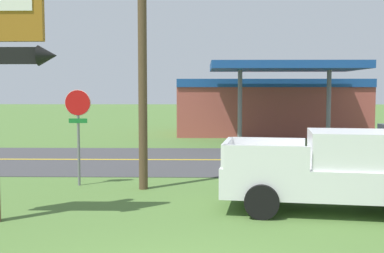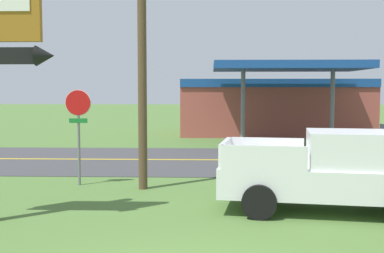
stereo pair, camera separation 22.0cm
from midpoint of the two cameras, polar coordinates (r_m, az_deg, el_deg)
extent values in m
cube|color=#3D3D3F|center=(20.14, -0.02, -3.99)|extent=(140.00, 8.00, 0.02)
cube|color=gold|center=(20.14, -0.02, -3.96)|extent=(126.00, 0.20, 0.01)
cone|color=black|center=(10.86, -17.30, 8.03)|extent=(0.40, 0.44, 0.44)
cylinder|color=slate|center=(15.19, -13.68, -2.72)|extent=(0.08, 0.08, 2.20)
cylinder|color=red|center=(15.05, -13.81, 2.76)|extent=(0.76, 0.03, 0.76)
cylinder|color=white|center=(15.07, -13.79, 2.76)|extent=(0.80, 0.01, 0.80)
cube|color=#19722D|center=(15.08, -13.78, 0.67)|extent=(0.56, 0.03, 0.14)
cylinder|color=brown|center=(14.29, -6.37, 11.21)|extent=(0.26, 0.26, 9.30)
cube|color=#A84C42|center=(32.48, 8.90, 2.31)|extent=(12.00, 6.00, 3.60)
cube|color=#19478C|center=(29.44, 9.73, 5.11)|extent=(12.00, 0.12, 0.50)
cube|color=#19478C|center=(26.55, 10.70, 7.02)|extent=(8.00, 5.00, 0.40)
cylinder|color=slate|center=(26.25, 5.46, 2.52)|extent=(0.24, 0.24, 4.20)
cylinder|color=slate|center=(27.04, 15.67, 2.43)|extent=(0.24, 0.24, 4.20)
cube|color=silver|center=(12.13, 15.56, -6.16)|extent=(5.43, 2.70, 0.72)
cube|color=silver|center=(12.07, 17.76, -2.51)|extent=(2.14, 2.06, 0.84)
cube|color=silver|center=(12.87, 8.42, -2.56)|extent=(1.95, 0.40, 0.56)
cube|color=silver|center=(11.05, 8.22, -3.70)|extent=(1.95, 0.40, 0.56)
cube|color=silver|center=(12.02, 3.67, -3.01)|extent=(0.39, 1.88, 0.56)
cylinder|color=black|center=(13.09, 7.99, -6.87)|extent=(0.83, 0.39, 0.80)
cylinder|color=black|center=(11.18, 7.71, -8.82)|extent=(0.83, 0.39, 0.80)
cylinder|color=black|center=(18.35, 21.27, -4.14)|extent=(0.64, 0.24, 0.64)
cylinder|color=black|center=(20.00, 19.54, -3.41)|extent=(0.64, 0.24, 0.64)
camera|label=1|loc=(0.11, -90.42, -0.03)|focal=44.99mm
camera|label=2|loc=(0.11, 89.58, 0.03)|focal=44.99mm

